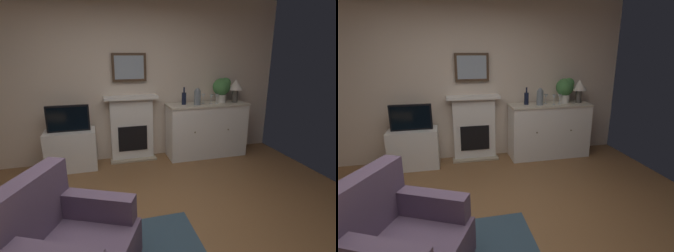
{
  "view_description": "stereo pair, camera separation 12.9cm",
  "coord_description": "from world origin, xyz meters",
  "views": [
    {
      "loc": [
        -0.41,
        -2.06,
        1.77
      ],
      "look_at": [
        0.32,
        0.58,
        1.0
      ],
      "focal_mm": 27.75,
      "sensor_mm": 36.0,
      "label": 1
    },
    {
      "loc": [
        -0.29,
        -2.09,
        1.77
      ],
      "look_at": [
        0.32,
        0.58,
        1.0
      ],
      "focal_mm": 27.75,
      "sensor_mm": 36.0,
      "label": 2
    }
  ],
  "objects": [
    {
      "name": "ground_plane",
      "position": [
        0.0,
        0.0,
        -0.05
      ],
      "size": [
        5.58,
        4.65,
        0.1
      ],
      "primitive_type": "cube",
      "color": "brown",
      "rests_on": "ground"
    },
    {
      "name": "wall_rear",
      "position": [
        0.0,
        2.29,
        1.41
      ],
      "size": [
        5.58,
        0.06,
        2.82
      ],
      "primitive_type": "cube",
      "color": "beige",
      "rests_on": "ground_plane"
    },
    {
      "name": "fireplace_unit",
      "position": [
        0.12,
        2.17,
        0.55
      ],
      "size": [
        0.87,
        0.3,
        1.1
      ],
      "color": "white",
      "rests_on": "ground_plane"
    },
    {
      "name": "framed_picture",
      "position": [
        0.12,
        2.21,
        1.55
      ],
      "size": [
        0.55,
        0.04,
        0.45
      ],
      "color": "#473323"
    },
    {
      "name": "sideboard_cabinet",
      "position": [
        1.41,
        1.99,
        0.47
      ],
      "size": [
        1.4,
        0.49,
        0.94
      ],
      "color": "white",
      "rests_on": "ground_plane"
    },
    {
      "name": "table_lamp",
      "position": [
        1.93,
        1.99,
        1.22
      ],
      "size": [
        0.26,
        0.26,
        0.4
      ],
      "color": "#4C4742",
      "rests_on": "sideboard_cabinet"
    },
    {
      "name": "wine_bottle",
      "position": [
        1.0,
        2.03,
        1.04
      ],
      "size": [
        0.08,
        0.08,
        0.29
      ],
      "color": "black",
      "rests_on": "sideboard_cabinet"
    },
    {
      "name": "wine_glass_left",
      "position": [
        1.34,
        2.02,
        1.06
      ],
      "size": [
        0.07,
        0.07,
        0.16
      ],
      "color": "silver",
      "rests_on": "sideboard_cabinet"
    },
    {
      "name": "wine_glass_center",
      "position": [
        1.45,
        1.93,
        1.06
      ],
      "size": [
        0.07,
        0.07,
        0.16
      ],
      "color": "silver",
      "rests_on": "sideboard_cabinet"
    },
    {
      "name": "wine_glass_right",
      "position": [
        1.56,
        1.95,
        1.06
      ],
      "size": [
        0.07,
        0.07,
        0.16
      ],
      "color": "silver",
      "rests_on": "sideboard_cabinet"
    },
    {
      "name": "vase_decorative",
      "position": [
        1.2,
        1.94,
        1.08
      ],
      "size": [
        0.11,
        0.11,
        0.28
      ],
      "color": "slate",
      "rests_on": "sideboard_cabinet"
    },
    {
      "name": "tv_cabinet",
      "position": [
        -0.85,
        2.0,
        0.31
      ],
      "size": [
        0.75,
        0.42,
        0.62
      ],
      "color": "white",
      "rests_on": "ground_plane"
    },
    {
      "name": "tv_set",
      "position": [
        -0.85,
        1.98,
        0.82
      ],
      "size": [
        0.62,
        0.07,
        0.4
      ],
      "color": "black",
      "rests_on": "tv_cabinet"
    },
    {
      "name": "potted_plant_small",
      "position": [
        1.69,
        2.04,
        1.19
      ],
      "size": [
        0.3,
        0.3,
        0.43
      ],
      "color": "beige",
      "rests_on": "sideboard_cabinet"
    },
    {
      "name": "armchair",
      "position": [
        -0.7,
        -0.3,
        0.38
      ],
      "size": [
        1.06,
        1.04,
        0.92
      ],
      "color": "#604C66",
      "rests_on": "ground_plane"
    }
  ]
}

